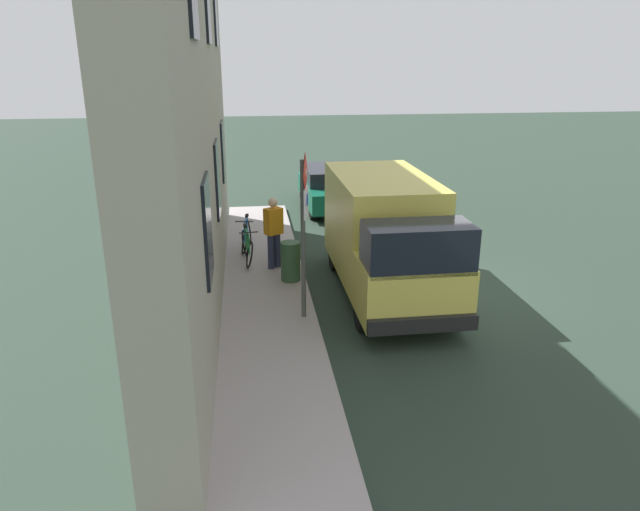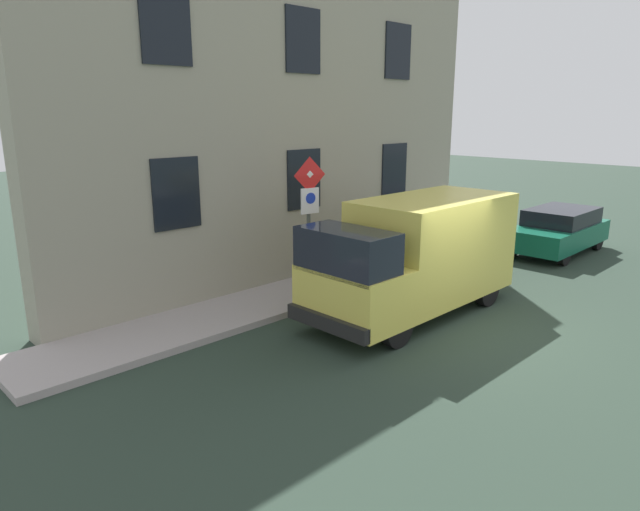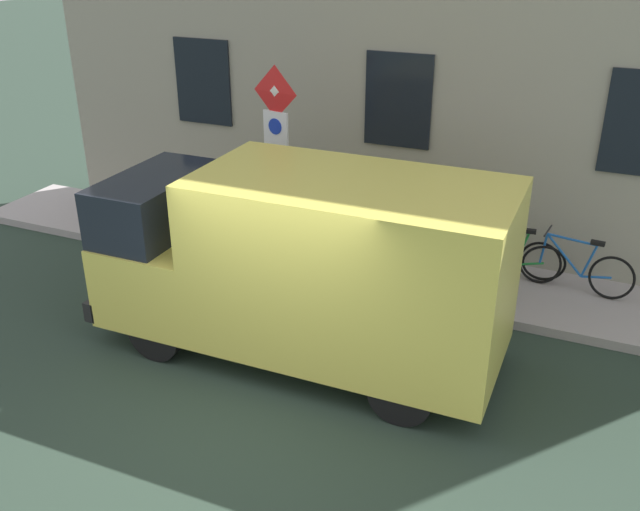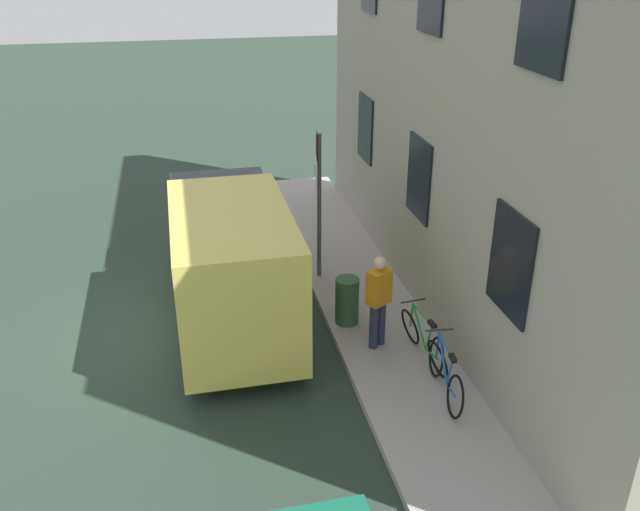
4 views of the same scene
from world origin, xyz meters
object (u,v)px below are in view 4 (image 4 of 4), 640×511
at_px(pedestrian, 378,299).
at_px(litter_bin, 347,301).
at_px(bicycle_green, 423,340).
at_px(bicycle_blue, 445,373).
at_px(sign_post_stacked, 317,182).
at_px(delivery_van, 230,260).

xyz_separation_m(pedestrian, litter_bin, (-0.32, 0.88, -0.48)).
bearing_deg(bicycle_green, pedestrian, 42.84).
height_order(bicycle_blue, pedestrian, pedestrian).
relative_size(sign_post_stacked, bicycle_blue, 1.82).
xyz_separation_m(bicycle_blue, pedestrian, (-0.64, 1.55, 0.56)).
xyz_separation_m(sign_post_stacked, bicycle_green, (1.10, -3.43, -1.73)).
bearing_deg(pedestrian, bicycle_green, -162.25).
distance_m(delivery_van, bicycle_green, 3.75).
relative_size(delivery_van, litter_bin, 5.94).
distance_m(bicycle_blue, litter_bin, 2.61).
bearing_deg(litter_bin, delivery_van, 162.85).
bearing_deg(delivery_van, pedestrian, -122.88).
height_order(sign_post_stacked, bicycle_green, sign_post_stacked).
distance_m(sign_post_stacked, litter_bin, 2.59).
bearing_deg(litter_bin, sign_post_stacked, 93.92).
height_order(sign_post_stacked, pedestrian, sign_post_stacked).
xyz_separation_m(bicycle_green, litter_bin, (-0.96, 1.44, 0.08)).
xyz_separation_m(delivery_van, pedestrian, (2.37, -1.51, -0.26)).
distance_m(bicycle_blue, bicycle_green, 0.98).
distance_m(sign_post_stacked, pedestrian, 3.13).
height_order(bicycle_green, pedestrian, pedestrian).
distance_m(sign_post_stacked, bicycle_blue, 4.87).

